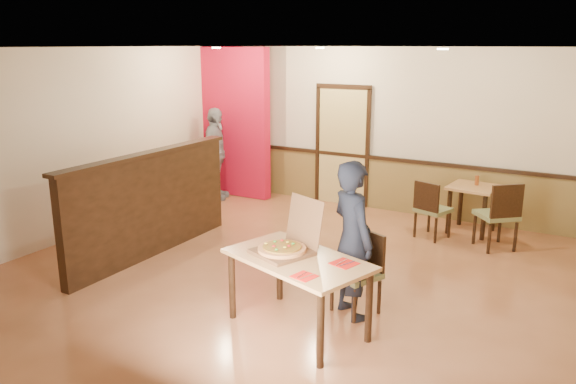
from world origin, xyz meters
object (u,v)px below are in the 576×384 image
side_chair_left (431,207)px  side_table (473,197)px  diner (352,240)px  side_chair_right (500,213)px  diner_chair (361,269)px  pizza_box (286,246)px  main_table (298,268)px  condiment (477,180)px  passerby (215,154)px

side_chair_left → side_table: side_chair_left is taller
side_table → diner: diner is taller
side_chair_right → side_table: side_chair_right is taller
diner_chair → pizza_box: pizza_box is taller
main_table → diner: bearing=76.9°
side_chair_left → pizza_box: bearing=98.8°
side_chair_right → condiment: (-0.47, 0.69, 0.27)m
side_chair_right → diner: 3.05m
main_table → side_chair_right: side_chair_right is taller
diner → pizza_box: (-0.50, -0.51, 0.00)m
main_table → passerby: passerby is taller
diner_chair → diner: bearing=-86.5°
side_table → diner_chair: bearing=-97.9°
side_chair_right → condiment: size_ratio=6.66×
side_chair_right → passerby: passerby is taller
main_table → side_table: bearing=95.7°
side_chair_left → pizza_box: (-0.55, -3.37, 0.37)m
passerby → condiment: passerby is taller
main_table → side_chair_right: bearing=86.1°
condiment → passerby: bearing=-174.3°
main_table → diner_chair: size_ratio=1.86×
condiment → diner_chair: bearing=-98.1°
side_chair_left → side_table: size_ratio=1.18×
diner → pizza_box: bearing=80.9°
side_chair_right → pizza_box: size_ratio=1.33×
side_chair_left → passerby: passerby is taller
side_chair_right → side_table: (-0.50, 0.61, 0.02)m
diner_chair → diner: 0.40m
diner → side_table: bearing=-63.0°
side_chair_right → passerby: size_ratio=0.58×
side_chair_left → diner: (-0.04, -2.85, 0.37)m
pizza_box → diner: bearing=67.1°
side_chair_right → diner_chair: bearing=29.5°
passerby → pizza_box: passerby is taller
side_chair_right → condiment: 0.88m
diner_chair → side_table: size_ratio=1.17×
main_table → side_chair_right: size_ratio=1.66×
side_chair_right → side_table: size_ratio=1.32×
pizza_box → condiment: pizza_box is taller
pizza_box → side_table: bearing=97.3°
passerby → pizza_box: bearing=-154.8°
side_chair_left → passerby: (-4.14, 0.23, 0.37)m
diner_chair → side_table: diner_chair is taller
diner_chair → diner: size_ratio=0.52×
main_table → pizza_box: size_ratio=2.21×
passerby → pizza_box: 5.09m
diner_chair → side_chair_right: bearing=94.6°
diner → pizza_box: 0.72m
main_table → diner_chair: (0.39, 0.71, -0.19)m
pizza_box → side_chair_left: bearing=102.4°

